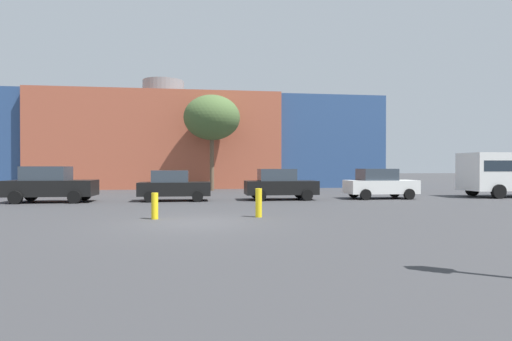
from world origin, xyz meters
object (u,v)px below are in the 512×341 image
Objects in this scene: parked_car_2 at (174,186)px; parked_car_1 at (51,184)px; bare_tree_0 at (212,118)px; parked_car_3 at (280,184)px; parked_car_4 at (380,184)px; bollard_yellow_0 at (155,206)px; bollard_yellow_1 at (259,203)px.

parked_car_1 is at bearing 180.00° from parked_car_2.
bare_tree_0 reaches higher than parked_car_2.
parked_car_4 reaches higher than parked_car_3.
parked_car_1 is at bearing 180.00° from parked_car_3.
parked_car_3 is at bearing 52.40° from bollard_yellow_0.
parked_car_1 is 12.27m from parked_car_3.
parked_car_1 reaches higher than parked_car_2.
bare_tree_0 is at bearing 94.05° from bollard_yellow_1.
bollard_yellow_1 is (9.95, -7.81, -0.41)m from parked_car_1.
bare_tree_0 reaches higher than parked_car_3.
parked_car_4 is at bearing -0.00° from parked_car_1.
bollard_yellow_0 is (-0.16, -7.88, -0.36)m from parked_car_2.
bollard_yellow_0 is 0.88× the size of bollard_yellow_1.
parked_car_4 is 11.39m from bollard_yellow_1.
parked_car_1 is 4.11× the size of bollard_yellow_1.
parked_car_3 is (12.27, -0.00, -0.07)m from parked_car_1.
parked_car_3 is at bearing -69.65° from bare_tree_0.
bollard_yellow_0 is at bearing -51.81° from parked_car_1.
parked_car_3 is at bearing -0.00° from parked_car_1.
bollard_yellow_0 is at bearing -98.21° from bare_tree_0.
parked_car_4 is 14.39m from bollard_yellow_0.
bollard_yellow_1 is at bearing -136.66° from parked_car_4.
bollard_yellow_1 is at bearing -38.13° from parked_car_1.
parked_car_1 reaches higher than parked_car_3.
bollard_yellow_1 is at bearing -65.34° from parked_car_2.
bare_tree_0 is 18.18m from bollard_yellow_1.
bare_tree_0 reaches higher than bollard_yellow_0.
parked_car_2 is 11.00m from bare_tree_0.
parked_car_2 is 4.12× the size of bollard_yellow_0.
parked_car_4 is 4.32× the size of bollard_yellow_0.
parked_car_2 is at bearing 180.00° from parked_car_3.
parked_car_2 is (6.36, 0.00, -0.11)m from parked_car_1.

